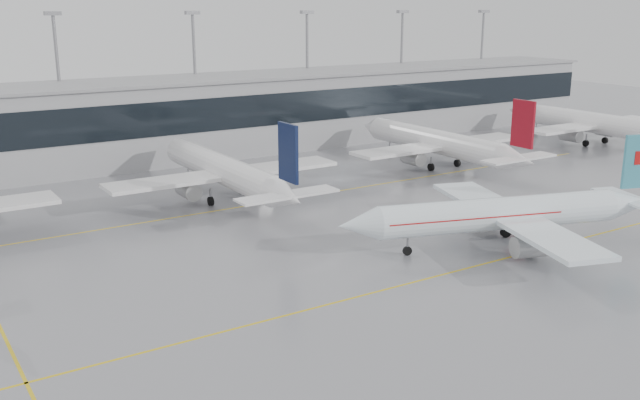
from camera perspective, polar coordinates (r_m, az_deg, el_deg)
ground at (r=61.93m, az=6.03°, el=-6.94°), size 320.00×320.00×0.00m
taxi_line_main at (r=61.92m, az=6.03°, el=-6.93°), size 120.00×0.25×0.01m
taxi_line_north at (r=86.07m, az=-6.47°, el=-0.56°), size 120.00×0.25×0.01m
terminal at (r=113.85m, az=-13.76°, el=6.06°), size 180.00×15.00×12.00m
terminal_glass at (r=106.59m, az=-12.46°, el=6.36°), size 180.00×0.20×5.00m
terminal_roof at (r=113.08m, az=-13.96°, el=9.16°), size 182.00×16.00×0.40m
light_masts at (r=118.65m, az=-14.95°, el=9.92°), size 156.40×1.00×22.60m
air_canada_jet at (r=73.24m, az=14.95°, el=-1.07°), size 33.97×27.33×10.71m
parked_jet_c at (r=88.40m, az=-7.60°, el=2.30°), size 29.64×36.96×11.72m
parked_jet_d at (r=107.56m, az=9.56°, el=4.53°), size 29.64×36.96×11.72m
parked_jet_e at (r=133.33m, az=20.89°, el=5.79°), size 29.64×36.96×11.72m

